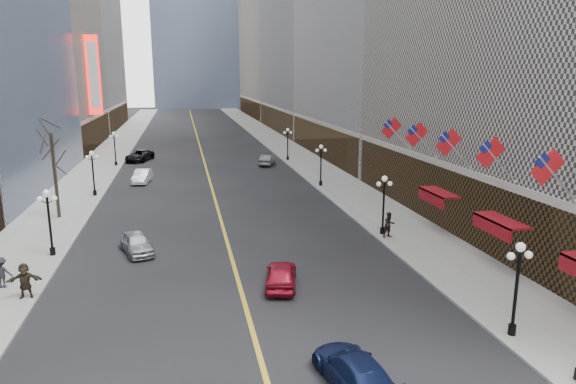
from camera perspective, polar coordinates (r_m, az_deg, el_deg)
name	(u,v)px	position (r m, az deg, el deg)	size (l,w,h in m)	color
sidewalk_east	(297,156)	(78.11, 0.96, 4.07)	(6.00, 230.00, 0.15)	gray
sidewalk_west	(103,162)	(77.08, -19.84, 3.19)	(6.00, 230.00, 0.15)	gray
lane_line	(201,150)	(86.22, -9.67, 4.67)	(0.25, 200.00, 0.02)	gold
bldg_east_c	(333,17)	(116.69, 4.98, 18.79)	(26.60, 40.60, 48.80)	#949496
bldg_east_d	(291,8)	(158.94, 0.35, 19.77)	(26.60, 46.60, 62.80)	#AAA38D
streetlamp_east_0	(517,279)	(25.91, 24.12, -8.85)	(1.26, 0.44, 4.52)	black
streetlamp_east_1	(384,199)	(39.32, 10.60, -0.74)	(1.26, 0.44, 4.52)	black
streetlamp_east_2	(321,161)	(56.05, 3.68, 3.49)	(1.26, 0.44, 4.52)	black
streetlamp_east_3	(288,141)	(73.39, -0.03, 5.73)	(1.26, 0.44, 4.52)	black
streetlamp_west_1	(49,216)	(37.56, -25.04, -2.39)	(1.26, 0.44, 4.52)	black
streetlamp_west_2	(93,168)	(54.83, -20.87, 2.46)	(1.26, 0.44, 4.52)	black
streetlamp_west_3	(115,145)	(72.46, -18.71, 4.96)	(1.26, 0.44, 4.52)	black
flag_1	(550,170)	(29.18, 27.13, 2.16)	(2.87, 0.12, 2.87)	#B2B2B7
flag_2	(493,156)	(33.16, 21.80, 3.78)	(2.87, 0.12, 2.87)	#B2B2B7
flag_3	(451,145)	(37.39, 17.62, 5.03)	(2.87, 0.12, 2.87)	#B2B2B7
flag_4	(419,137)	(41.79, 14.30, 5.99)	(2.87, 0.12, 2.87)	#B2B2B7
flag_5	(393,130)	(46.31, 11.61, 6.76)	(2.87, 0.12, 2.87)	#B2B2B7
awning_b	(498,222)	(34.45, 22.32, -3.13)	(1.40, 4.00, 0.93)	maroon
awning_c	(437,194)	(41.08, 16.18, -0.19)	(1.40, 4.00, 0.93)	maroon
theatre_marquee	(93,75)	(86.32, -20.80, 12.04)	(2.00, 0.55, 12.00)	red
tree_west_far	(52,146)	(46.91, -24.74, 4.63)	(3.60, 3.60, 7.92)	#2D231C
car_nb_near	(137,243)	(36.92, -16.47, -5.47)	(1.70, 4.21, 1.44)	#A9AAB0
car_nb_mid	(142,176)	(60.82, -15.89, 1.70)	(1.58, 4.54, 1.50)	silver
car_nb_far	(140,156)	(76.35, -16.17, 3.90)	(2.61, 5.65, 1.57)	black
car_sb_near	(355,371)	(21.34, 7.40, -19.12)	(2.03, 4.98, 1.45)	#121C43
car_sb_mid	(281,274)	(30.07, -0.77, -9.12)	(1.74, 4.34, 1.48)	maroon
car_sb_far	(267,160)	(70.01, -2.30, 3.58)	(1.56, 4.48, 1.48)	#4A4F51
ped_east_walk	(389,225)	(38.99, 11.19, -3.59)	(0.94, 0.52, 1.93)	black
ped_west_walk	(2,272)	(33.65, -29.22, -7.81)	(1.17, 0.48, 1.82)	black
ped_west_far	(25,281)	(31.59, -27.21, -8.75)	(1.82, 0.52, 1.96)	black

